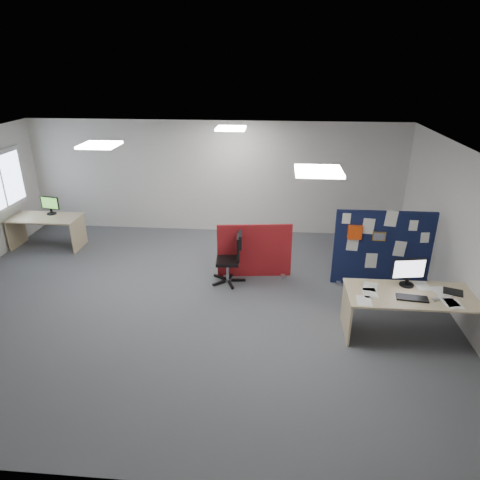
# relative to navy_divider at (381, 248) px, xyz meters

# --- Properties ---
(floor) EXTENTS (9.00, 9.00, 0.00)m
(floor) POSITION_rel_navy_divider_xyz_m (-3.46, -0.98, -0.75)
(floor) COLOR #4C4E53
(floor) RESTS_ON ground
(ceiling) EXTENTS (9.00, 7.00, 0.02)m
(ceiling) POSITION_rel_navy_divider_xyz_m (-3.46, -0.98, 1.95)
(ceiling) COLOR white
(ceiling) RESTS_ON wall_back
(wall_back) EXTENTS (9.00, 0.02, 2.70)m
(wall_back) POSITION_rel_navy_divider_xyz_m (-3.46, 2.52, 0.60)
(wall_back) COLOR silver
(wall_back) RESTS_ON floor
(wall_front) EXTENTS (9.00, 0.02, 2.70)m
(wall_front) POSITION_rel_navy_divider_xyz_m (-3.46, -4.48, 0.60)
(wall_front) COLOR silver
(wall_front) RESTS_ON floor
(wall_right) EXTENTS (0.02, 7.00, 2.70)m
(wall_right) POSITION_rel_navy_divider_xyz_m (1.04, -0.98, 0.60)
(wall_right) COLOR silver
(wall_right) RESTS_ON floor
(window) EXTENTS (0.06, 1.70, 1.30)m
(window) POSITION_rel_navy_divider_xyz_m (-7.89, 1.02, 0.80)
(window) COLOR white
(window) RESTS_ON wall_left
(ceiling_lights) EXTENTS (4.10, 4.10, 0.04)m
(ceiling_lights) POSITION_rel_navy_divider_xyz_m (-3.13, -0.31, 1.92)
(ceiling_lights) COLOR white
(ceiling_lights) RESTS_ON ceiling
(navy_divider) EXTENTS (1.79, 0.30, 1.50)m
(navy_divider) POSITION_rel_navy_divider_xyz_m (0.00, 0.00, 0.00)
(navy_divider) COLOR black
(navy_divider) RESTS_ON floor
(main_desk) EXTENTS (1.97, 0.88, 0.73)m
(main_desk) POSITION_rel_navy_divider_xyz_m (0.12, -1.59, -0.18)
(main_desk) COLOR tan
(main_desk) RESTS_ON floor
(monitor_main) EXTENTS (0.53, 0.22, 0.46)m
(monitor_main) POSITION_rel_navy_divider_xyz_m (0.09, -1.37, 0.24)
(monitor_main) COLOR black
(monitor_main) RESTS_ON main_desk
(keyboard) EXTENTS (0.47, 0.24, 0.02)m
(keyboard) POSITION_rel_navy_divider_xyz_m (0.07, -1.78, -0.01)
(keyboard) COLOR black
(keyboard) RESTS_ON main_desk
(mouse) EXTENTS (0.11, 0.09, 0.03)m
(mouse) POSITION_rel_navy_divider_xyz_m (0.40, -1.80, -0.00)
(mouse) COLOR #A6A7AC
(mouse) RESTS_ON main_desk
(paper_tray) EXTENTS (0.34, 0.30, 0.01)m
(paper_tray) POSITION_rel_navy_divider_xyz_m (0.74, -1.54, -0.01)
(paper_tray) COLOR black
(paper_tray) RESTS_ON main_desk
(red_divider) EXTENTS (1.45, 0.30, 1.09)m
(red_divider) POSITION_rel_navy_divider_xyz_m (-2.37, 0.14, -0.22)
(red_divider) COLOR maroon
(red_divider) RESTS_ON floor
(second_desk) EXTENTS (1.54, 0.77, 0.73)m
(second_desk) POSITION_rel_navy_divider_xyz_m (-7.14, 1.19, -0.20)
(second_desk) COLOR tan
(second_desk) RESTS_ON floor
(monitor_second) EXTENTS (0.45, 0.21, 0.41)m
(monitor_second) POSITION_rel_navy_divider_xyz_m (-7.07, 1.35, 0.21)
(monitor_second) COLOR black
(monitor_second) RESTS_ON second_desk
(office_chair) EXTENTS (0.65, 0.67, 1.00)m
(office_chair) POSITION_rel_navy_divider_xyz_m (-2.76, -0.15, -0.18)
(office_chair) COLOR black
(office_chair) RESTS_ON floor
(desk_papers) EXTENTS (1.51, 0.85, 0.00)m
(desk_papers) POSITION_rel_navy_divider_xyz_m (0.07, -1.65, -0.02)
(desk_papers) COLOR white
(desk_papers) RESTS_ON main_desk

